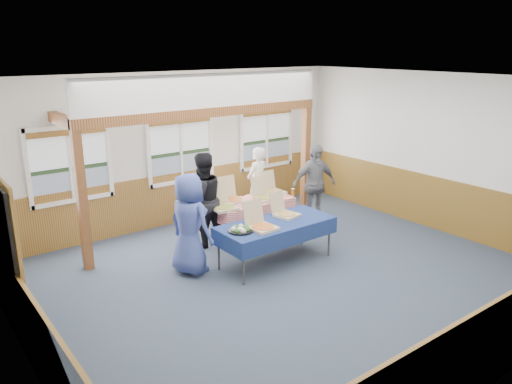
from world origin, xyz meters
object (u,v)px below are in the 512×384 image
table_left (276,225)px  woman_white (257,184)px  woman_black (202,200)px  person_grey (314,184)px  table_right (252,203)px  man_blue (190,224)px

table_left → woman_white: size_ratio=1.31×
woman_black → person_grey: size_ratio=1.05×
table_right → person_grey: person_grey is taller
table_left → man_blue: size_ratio=1.22×
table_left → table_right: bearing=73.2°
woman_white → man_blue: bearing=13.1°
person_grey → table_right: bearing=-171.4°
woman_white → woman_black: woman_black is taller
table_left → person_grey: (1.96, 1.11, 0.16)m
woman_white → person_grey: bearing=114.4°
woman_white → person_grey: (0.82, -0.92, 0.06)m
table_left → woman_black: (-0.58, 1.48, 0.20)m
woman_black → person_grey: 2.57m
woman_black → man_blue: 1.21m
man_blue → person_grey: person_grey is taller
table_left → woman_black: 1.60m
table_right → man_blue: size_ratio=0.97×
table_right → man_blue: (-1.80, -0.69, 0.17)m
woman_white → man_blue: man_blue is taller
person_grey → man_blue: bearing=-156.6°
man_blue → woman_black: bearing=-57.5°
woman_white → man_blue: 2.92m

